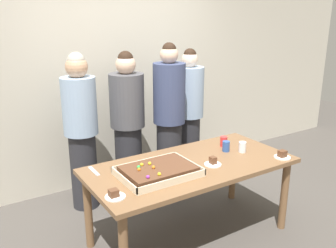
{
  "coord_description": "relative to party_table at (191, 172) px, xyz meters",
  "views": [
    {
      "loc": [
        -1.74,
        -2.37,
        1.99
      ],
      "look_at": [
        -0.15,
        0.15,
        1.09
      ],
      "focal_mm": 38.61,
      "sensor_mm": 36.0,
      "label": 1
    }
  ],
  "objects": [
    {
      "name": "person_green_shirt_behind",
      "position": [
        0.3,
        0.84,
        0.24
      ],
      "size": [
        0.35,
        0.35,
        1.72
      ],
      "rotation": [
        0.0,
        0.0,
        -2.22
      ],
      "color": "#28282D",
      "rests_on": "ground_plane"
    },
    {
      "name": "plated_slice_near_right",
      "position": [
        0.15,
        -0.12,
        0.1
      ],
      "size": [
        0.15,
        0.15,
        0.07
      ],
      "color": "white",
      "rests_on": "party_table"
    },
    {
      "name": "sheet_cake",
      "position": [
        -0.37,
        -0.05,
        0.12
      ],
      "size": [
        0.63,
        0.46,
        0.1
      ],
      "color": "beige",
      "rests_on": "party_table"
    },
    {
      "name": "drink_cup_far_end",
      "position": [
        0.46,
        0.07,
        0.13
      ],
      "size": [
        0.07,
        0.07,
        0.1
      ],
      "primitive_type": "cylinder",
      "color": "#2D5199",
      "rests_on": "party_table"
    },
    {
      "name": "cake_server_utensil",
      "position": [
        -0.79,
        0.3,
        0.09
      ],
      "size": [
        0.03,
        0.2,
        0.01
      ],
      "primitive_type": "cube",
      "color": "silver",
      "rests_on": "party_table"
    },
    {
      "name": "plated_slice_far_left",
      "position": [
        0.79,
        -0.33,
        0.11
      ],
      "size": [
        0.15,
        0.15,
        0.07
      ],
      "color": "white",
      "rests_on": "party_table"
    },
    {
      "name": "plated_slice_near_left",
      "position": [
        -0.82,
        -0.21,
        0.1
      ],
      "size": [
        0.15,
        0.15,
        0.06
      ],
      "color": "white",
      "rests_on": "party_table"
    },
    {
      "name": "interior_back_panel",
      "position": [
        0.0,
        1.6,
        0.85
      ],
      "size": [
        8.0,
        0.12,
        3.0
      ],
      "primitive_type": "cube",
      "color": "beige",
      "rests_on": "ground_plane"
    },
    {
      "name": "person_serving_front",
      "position": [
        -0.61,
        1.08,
        0.21
      ],
      "size": [
        0.35,
        0.35,
        1.65
      ],
      "rotation": [
        0.0,
        0.0,
        -1.35
      ],
      "color": "#28282D",
      "rests_on": "ground_plane"
    },
    {
      "name": "drink_cup_middle",
      "position": [
        0.53,
        0.18,
        0.13
      ],
      "size": [
        0.07,
        0.07,
        0.1
      ],
      "primitive_type": "cylinder",
      "color": "red",
      "rests_on": "party_table"
    },
    {
      "name": "person_far_right_suit",
      "position": [
        -0.08,
        1.09,
        0.18
      ],
      "size": [
        0.38,
        0.38,
        1.63
      ],
      "rotation": [
        0.0,
        0.0,
        -1.82
      ],
      "color": "#28282D",
      "rests_on": "ground_plane"
    },
    {
      "name": "party_table",
      "position": [
        0.0,
        0.0,
        0.0
      ],
      "size": [
        1.84,
        0.88,
        0.74
      ],
      "color": "brown",
      "rests_on": "ground_plane"
    },
    {
      "name": "person_striped_tie_right",
      "position": [
        0.73,
        1.06,
        0.18
      ],
      "size": [
        0.35,
        0.35,
        1.62
      ],
      "rotation": [
        0.0,
        0.0,
        -2.35
      ],
      "color": "#28282D",
      "rests_on": "ground_plane"
    },
    {
      "name": "ground_plane",
      "position": [
        0.0,
        0.0,
        -0.65
      ],
      "size": [
        12.0,
        12.0,
        0.0
      ],
      "primitive_type": "plane",
      "color": "#4C4742"
    },
    {
      "name": "drink_cup_nearest",
      "position": [
        0.58,
        -0.03,
        0.13
      ],
      "size": [
        0.07,
        0.07,
        0.1
      ],
      "primitive_type": "cylinder",
      "color": "white",
      "rests_on": "party_table"
    }
  ]
}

